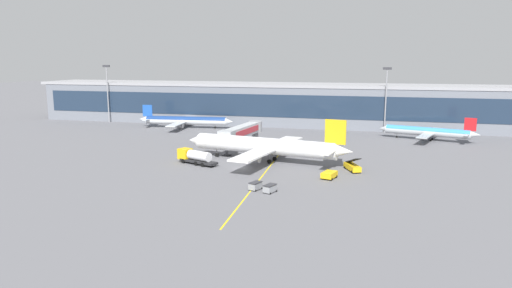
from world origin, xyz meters
name	(u,v)px	position (x,y,z in m)	size (l,w,h in m)	color
ground_plane	(243,168)	(0.00, 0.00, 0.00)	(700.00, 700.00, 0.00)	slate
apron_lead_in_line	(269,167)	(5.42, 2.00, 0.00)	(0.30, 80.00, 0.01)	yellow
terminal_building	(305,104)	(2.23, 73.53, 7.60)	(209.75, 21.52, 15.17)	slate
main_airliner	(265,146)	(3.06, 7.80, 3.81)	(42.09, 33.74, 10.92)	white
jet_bridge	(243,131)	(-6.46, 21.84, 4.84)	(6.24, 22.92, 6.52)	#B2B7BC
fuel_tanker	(195,156)	(-12.07, 1.25, 1.75)	(10.92, 6.51, 3.25)	#232326
pushback_tug	(329,175)	(19.52, -4.68, 0.85)	(3.26, 4.29, 1.40)	yellow
belt_loader	(352,166)	(23.71, 3.51, 0.99)	(4.16, 6.85, 3.49)	yellow
baggage_cart_0	(256,186)	(7.15, -16.49, 0.78)	(2.36, 3.02, 1.48)	gray
baggage_cart_1	(270,188)	(10.15, -17.58, 0.78)	(2.36, 3.02, 1.48)	gray
commuter_jet_far	(427,132)	(43.14, 48.86, 2.65)	(28.52, 22.96, 7.54)	#B2B7BC
commuter_jet_near	(185,120)	(-37.36, 54.98, 2.62)	(34.51, 27.62, 7.94)	silver
apron_light_mast_0	(107,89)	(-71.97, 61.57, 12.88)	(2.80, 0.50, 21.85)	gray
apron_light_mast_1	(386,94)	(30.85, 61.57, 12.67)	(2.80, 0.50, 21.44)	gray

